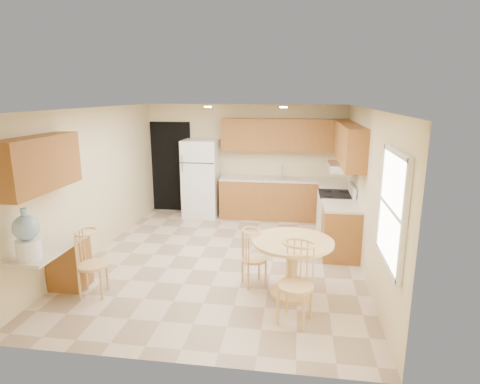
# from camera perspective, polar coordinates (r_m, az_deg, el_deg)

# --- Properties ---
(floor) EXTENTS (5.50, 5.50, 0.00)m
(floor) POSITION_cam_1_polar(r_m,az_deg,el_deg) (6.90, -2.32, -9.43)
(floor) COLOR #CEB295
(floor) RESTS_ON ground
(ceiling) EXTENTS (4.50, 5.50, 0.02)m
(ceiling) POSITION_cam_1_polar(r_m,az_deg,el_deg) (6.35, -2.55, 11.80)
(ceiling) COLOR white
(ceiling) RESTS_ON wall_back
(wall_back) EXTENTS (4.50, 0.02, 2.50)m
(wall_back) POSITION_cam_1_polar(r_m,az_deg,el_deg) (9.18, 0.74, 4.56)
(wall_back) COLOR beige
(wall_back) RESTS_ON floor
(wall_front) EXTENTS (4.50, 0.02, 2.50)m
(wall_front) POSITION_cam_1_polar(r_m,az_deg,el_deg) (3.96, -9.84, -8.17)
(wall_front) COLOR beige
(wall_front) RESTS_ON floor
(wall_left) EXTENTS (0.02, 5.50, 2.50)m
(wall_left) POSITION_cam_1_polar(r_m,az_deg,el_deg) (7.26, -20.16, 1.26)
(wall_left) COLOR beige
(wall_left) RESTS_ON floor
(wall_right) EXTENTS (0.02, 5.50, 2.50)m
(wall_right) POSITION_cam_1_polar(r_m,az_deg,el_deg) (6.49, 17.49, 0.06)
(wall_right) COLOR beige
(wall_right) RESTS_ON floor
(doorway) EXTENTS (0.90, 0.02, 2.10)m
(doorway) POSITION_cam_1_polar(r_m,az_deg,el_deg) (9.58, -9.73, 3.54)
(doorway) COLOR black
(doorway) RESTS_ON floor
(base_cab_back) EXTENTS (2.75, 0.60, 0.87)m
(base_cab_back) POSITION_cam_1_polar(r_m,az_deg,el_deg) (8.98, 6.01, -1.03)
(base_cab_back) COLOR #9C6027
(base_cab_back) RESTS_ON floor
(counter_back) EXTENTS (2.75, 0.63, 0.04)m
(counter_back) POSITION_cam_1_polar(r_m,az_deg,el_deg) (8.88, 6.08, 1.81)
(counter_back) COLOR beige
(counter_back) RESTS_ON base_cab_back
(base_cab_right_a) EXTENTS (0.60, 0.59, 0.87)m
(base_cab_right_a) POSITION_cam_1_polar(r_m,az_deg,el_deg) (8.44, 13.16, -2.30)
(base_cab_right_a) COLOR #9C6027
(base_cab_right_a) RESTS_ON floor
(counter_right_a) EXTENTS (0.63, 0.59, 0.04)m
(counter_right_a) POSITION_cam_1_polar(r_m,az_deg,el_deg) (8.33, 13.33, 0.72)
(counter_right_a) COLOR beige
(counter_right_a) RESTS_ON base_cab_right_a
(base_cab_right_b) EXTENTS (0.60, 0.80, 0.87)m
(base_cab_right_b) POSITION_cam_1_polar(r_m,az_deg,el_deg) (7.06, 14.10, -5.53)
(base_cab_right_b) COLOR #9C6027
(base_cab_right_b) RESTS_ON floor
(counter_right_b) EXTENTS (0.63, 0.80, 0.04)m
(counter_right_b) POSITION_cam_1_polar(r_m,az_deg,el_deg) (6.92, 14.32, -1.97)
(counter_right_b) COLOR beige
(counter_right_b) RESTS_ON base_cab_right_b
(upper_cab_back) EXTENTS (2.75, 0.33, 0.70)m
(upper_cab_back) POSITION_cam_1_polar(r_m,az_deg,el_deg) (8.87, 6.28, 8.07)
(upper_cab_back) COLOR #9C6027
(upper_cab_back) RESTS_ON wall_back
(upper_cab_right) EXTENTS (0.33, 2.42, 0.70)m
(upper_cab_right) POSITION_cam_1_polar(r_m,az_deg,el_deg) (7.55, 15.16, 6.70)
(upper_cab_right) COLOR #9C6027
(upper_cab_right) RESTS_ON wall_right
(upper_cab_left) EXTENTS (0.33, 1.40, 0.70)m
(upper_cab_left) POSITION_cam_1_polar(r_m,az_deg,el_deg) (5.73, -26.67, 3.61)
(upper_cab_left) COLOR #9C6027
(upper_cab_left) RESTS_ON wall_left
(sink) EXTENTS (0.78, 0.44, 0.01)m
(sink) POSITION_cam_1_polar(r_m,az_deg,el_deg) (8.87, 5.93, 1.95)
(sink) COLOR silver
(sink) RESTS_ON counter_back
(range_hood) EXTENTS (0.50, 0.76, 0.14)m
(range_hood) POSITION_cam_1_polar(r_m,az_deg,el_deg) (7.57, 14.35, 3.47)
(range_hood) COLOR silver
(range_hood) RESTS_ON upper_cab_right
(desk_pedestal) EXTENTS (0.48, 0.42, 0.72)m
(desk_pedestal) POSITION_cam_1_polar(r_m,az_deg,el_deg) (6.31, -23.12, -9.33)
(desk_pedestal) COLOR #9C6027
(desk_pedestal) RESTS_ON floor
(desk_top) EXTENTS (0.50, 1.20, 0.04)m
(desk_top) POSITION_cam_1_polar(r_m,az_deg,el_deg) (5.88, -25.38, -7.17)
(desk_top) COLOR beige
(desk_top) RESTS_ON desk_pedestal
(window) EXTENTS (0.06, 1.12, 1.30)m
(window) POSITION_cam_1_polar(r_m,az_deg,el_deg) (4.67, 20.91, -2.26)
(window) COLOR white
(window) RESTS_ON wall_right
(can_light_a) EXTENTS (0.14, 0.14, 0.02)m
(can_light_a) POSITION_cam_1_polar(r_m,az_deg,el_deg) (7.62, -4.61, 11.98)
(can_light_a) COLOR white
(can_light_a) RESTS_ON ceiling
(can_light_b) EXTENTS (0.14, 0.14, 0.02)m
(can_light_b) POSITION_cam_1_polar(r_m,az_deg,el_deg) (7.44, 6.20, 11.90)
(can_light_b) COLOR white
(can_light_b) RESTS_ON ceiling
(refrigerator) EXTENTS (0.77, 0.74, 1.74)m
(refrigerator) POSITION_cam_1_polar(r_m,az_deg,el_deg) (9.08, -5.52, 1.95)
(refrigerator) COLOR white
(refrigerator) RESTS_ON floor
(stove) EXTENTS (0.65, 0.76, 1.09)m
(stove) POSITION_cam_1_polar(r_m,az_deg,el_deg) (7.78, 13.38, -3.41)
(stove) COLOR white
(stove) RESTS_ON floor
(dining_table) EXTENTS (1.09, 1.09, 0.81)m
(dining_table) POSITION_cam_1_polar(r_m,az_deg,el_deg) (5.55, 7.45, -9.53)
(dining_table) COLOR #E3B571
(dining_table) RESTS_ON floor
(chair_table_a) EXTENTS (0.37, 0.48, 0.84)m
(chair_table_a) POSITION_cam_1_polar(r_m,az_deg,el_deg) (5.75, 1.92, -8.80)
(chair_table_a) COLOR #E3B571
(chair_table_a) RESTS_ON floor
(chair_table_b) EXTENTS (0.44, 0.47, 1.00)m
(chair_table_b) POSITION_cam_1_polar(r_m,az_deg,el_deg) (4.84, 7.93, -12.17)
(chair_table_b) COLOR #E3B571
(chair_table_b) RESTS_ON floor
(chair_desk) EXTENTS (0.41, 0.53, 0.92)m
(chair_desk) POSITION_cam_1_polar(r_m,az_deg,el_deg) (5.81, -20.78, -8.96)
(chair_desk) COLOR #E3B571
(chair_desk) RESTS_ON floor
(water_crock) EXTENTS (0.31, 0.31, 0.64)m
(water_crock) POSITION_cam_1_polar(r_m,az_deg,el_deg) (5.47, -28.03, -5.58)
(water_crock) COLOR white
(water_crock) RESTS_ON desk_top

